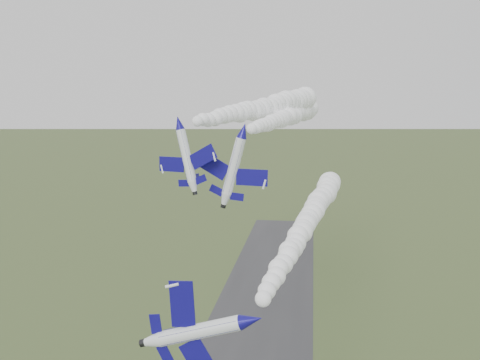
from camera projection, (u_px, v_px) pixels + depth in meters
The scene contains 6 objects.
jet_lead at pixel (251, 321), 52.13m from camera, with size 4.73×13.46×10.63m.
smoke_trail_jet_lead at pixel (309, 220), 90.04m from camera, with size 4.74×72.62×4.74m, color silver, non-canonical shape.
jet_pair_left at pixel (178, 123), 81.83m from camera, with size 10.21×12.20×3.73m.
smoke_trail_jet_pair_left at pixel (263, 108), 111.21m from camera, with size 5.79×61.08×5.79m, color silver, non-canonical shape.
jet_pair_right at pixel (243, 130), 81.54m from camera, with size 11.24×13.85×4.23m.
smoke_trail_jet_pair_right at pixel (289, 116), 118.52m from camera, with size 4.80×70.35×4.80m, color silver, non-canonical shape.
Camera 1 is at (11.21, -61.35, 49.64)m, focal length 40.00 mm.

